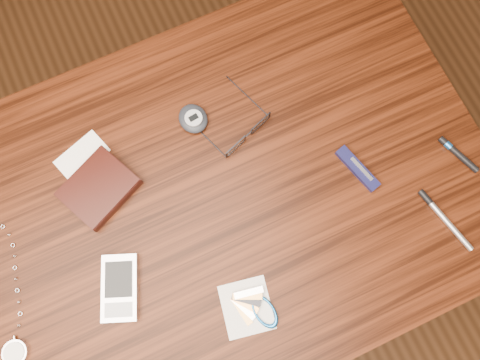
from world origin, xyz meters
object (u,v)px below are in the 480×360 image
(pocket_knife, at_px, (358,169))
(silver_pen, at_px, (441,215))
(desk, at_px, (221,206))
(wallet_and_card, at_px, (99,187))
(pedometer, at_px, (193,119))
(eyeglasses, at_px, (245,132))
(notepad_keys, at_px, (255,308))
(pocket_watch, at_px, (15,347))
(pda_phone, at_px, (120,288))

(pocket_knife, distance_m, silver_pen, 0.17)
(desk, xyz_separation_m, wallet_and_card, (-0.19, 0.10, 0.12))
(pedometer, relative_size, pocket_knife, 0.66)
(eyeglasses, height_order, silver_pen, eyeglasses)
(silver_pen, bearing_deg, wallet_and_card, 150.62)
(notepad_keys, bearing_deg, pocket_knife, 27.68)
(pocket_watch, bearing_deg, pocket_knife, 2.71)
(wallet_and_card, distance_m, pedometer, 0.21)
(notepad_keys, relative_size, silver_pen, 0.80)
(desk, distance_m, silver_pen, 0.42)
(pocket_knife, bearing_deg, pda_phone, -178.13)
(pocket_watch, bearing_deg, desk, 12.48)
(pda_phone, xyz_separation_m, notepad_keys, (0.20, -0.13, -0.00))
(pocket_knife, bearing_deg, pocket_watch, -177.29)
(pda_phone, height_order, pedometer, pedometer)
(desk, height_order, notepad_keys, notepad_keys)
(pocket_watch, bearing_deg, wallet_and_card, 40.72)
(pocket_knife, bearing_deg, wallet_and_card, 159.65)
(pocket_watch, relative_size, silver_pen, 2.09)
(desk, height_order, pocket_knife, pocket_knife)
(notepad_keys, xyz_separation_m, silver_pen, (0.37, 0.01, 0.00))
(silver_pen, bearing_deg, pocket_knife, 124.56)
(pedometer, height_order, notepad_keys, pedometer)
(pedometer, distance_m, silver_pen, 0.48)
(pda_phone, bearing_deg, desk, 19.04)
(pocket_watch, xyz_separation_m, silver_pen, (0.77, -0.11, -0.00))
(silver_pen, bearing_deg, pocket_watch, 172.03)
(pedometer, relative_size, notepad_keys, 0.62)
(desk, distance_m, pda_phone, 0.26)
(pda_phone, height_order, silver_pen, pda_phone)
(pda_phone, relative_size, silver_pen, 0.96)
(wallet_and_card, xyz_separation_m, pocket_watch, (-0.23, -0.20, -0.01))
(pda_phone, relative_size, notepad_keys, 1.20)
(desk, xyz_separation_m, pda_phone, (-0.22, -0.08, 0.11))
(pocket_knife, relative_size, silver_pen, 0.75)
(wallet_and_card, height_order, pedometer, wallet_and_card)
(silver_pen, bearing_deg, desk, 150.22)
(pocket_watch, xyz_separation_m, pda_phone, (0.20, 0.02, 0.00))
(pda_phone, height_order, notepad_keys, pda_phone)
(wallet_and_card, height_order, pocket_watch, wallet_and_card)
(pocket_watch, relative_size, pocket_knife, 2.79)
(pedometer, distance_m, notepad_keys, 0.36)
(eyeglasses, bearing_deg, pocket_watch, -160.65)
(desk, relative_size, pda_phone, 7.80)
(silver_pen, bearing_deg, notepad_keys, -179.11)
(pda_phone, height_order, pocket_knife, pda_phone)
(wallet_and_card, distance_m, notepad_keys, 0.35)
(desk, distance_m, pocket_watch, 0.44)
(wallet_and_card, bearing_deg, eyeglasses, -3.22)
(pedometer, bearing_deg, wallet_and_card, -166.45)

